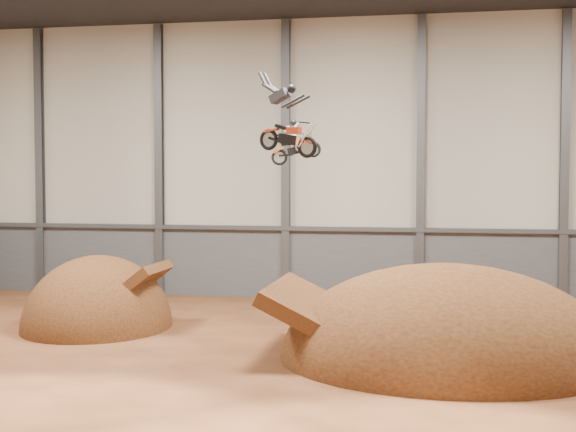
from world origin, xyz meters
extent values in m
plane|color=#4E2714|center=(0.00, 0.00, 0.00)|extent=(40.00, 40.00, 0.00)
cube|color=beige|center=(0.00, 15.00, 7.00)|extent=(40.00, 0.10, 14.00)
cube|color=#4F5157|center=(0.00, 14.90, 1.75)|extent=(39.80, 0.18, 3.50)
cube|color=#47494F|center=(0.00, 14.75, 3.55)|extent=(39.80, 0.35, 0.20)
cube|color=#47494F|center=(-16.67, 14.80, 7.00)|extent=(0.40, 0.36, 13.90)
cube|color=#47494F|center=(-10.00, 14.80, 7.00)|extent=(0.40, 0.36, 13.90)
cube|color=#47494F|center=(-3.33, 14.80, 7.00)|extent=(0.40, 0.36, 13.90)
cube|color=#47494F|center=(3.33, 14.80, 7.00)|extent=(0.40, 0.36, 13.90)
cube|color=#47494F|center=(10.00, 14.80, 7.00)|extent=(0.40, 0.36, 13.90)
ellipsoid|color=#3A1E0E|center=(-9.41, 5.75, 0.00)|extent=(5.92, 6.83, 5.92)
ellipsoid|color=#3A1E0E|center=(4.53, 2.60, 0.00)|extent=(11.28, 9.98, 6.51)
camera|label=1|loc=(4.31, -24.64, 6.27)|focal=50.00mm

